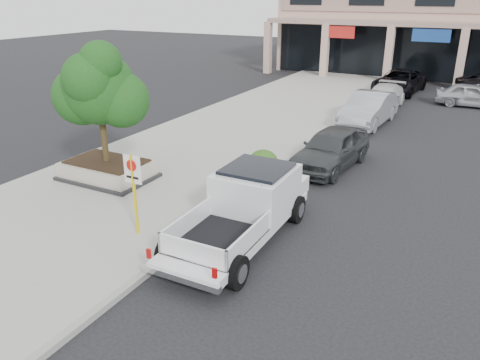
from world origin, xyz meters
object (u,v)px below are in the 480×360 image
object	(u,v)px
curb_car_a	(331,149)
curb_car_d	(399,82)
planter	(108,170)
curb_car_c	(383,97)
lot_car_a	(472,95)
pickup_truck	(239,211)
no_parking_sign	(134,184)
planter_tree	(105,88)
curb_car_b	(369,109)

from	to	relation	value
curb_car_a	curb_car_d	world-z (taller)	curb_car_d
planter	curb_car_d	xyz separation A→B (m)	(6.19, 21.75, 0.31)
curb_car_c	lot_car_a	size ratio (longest dim) A/B	1.15
pickup_truck	curb_car_a	world-z (taller)	pickup_truck
curb_car_a	lot_car_a	bearing A→B (deg)	80.00
pickup_truck	lot_car_a	size ratio (longest dim) A/B	1.46
no_parking_sign	curb_car_a	world-z (taller)	no_parking_sign
no_parking_sign	curb_car_d	xyz separation A→B (m)	(2.54, 24.54, -0.85)
curb_car_c	lot_car_a	world-z (taller)	lot_car_a
planter	curb_car_d	size ratio (longest dim) A/B	0.57
curb_car_d	planter_tree	bearing A→B (deg)	-100.49
curb_car_b	curb_car_d	xyz separation A→B (m)	(-0.17, 9.32, -0.05)
pickup_truck	curb_car_b	size ratio (longest dim) A/B	1.17
curb_car_d	curb_car_c	bearing A→B (deg)	-84.26
planter	planter_tree	world-z (taller)	planter_tree
no_parking_sign	curb_car_c	world-z (taller)	no_parking_sign
planter	pickup_truck	xyz separation A→B (m)	(6.26, -1.65, 0.45)
pickup_truck	curb_car_c	xyz separation A→B (m)	(-0.02, 18.23, -0.25)
lot_car_a	curb_car_c	bearing A→B (deg)	121.79
pickup_truck	curb_car_d	world-z (taller)	pickup_truck
planter	curb_car_c	size ratio (longest dim) A/B	0.69
pickup_truck	lot_car_a	distance (m)	21.68
curb_car_d	curb_car_a	bearing A→B (deg)	-83.29
curb_car_c	curb_car_a	bearing A→B (deg)	-87.00
curb_car_c	curb_car_d	xyz separation A→B (m)	(-0.05, 5.18, 0.10)
no_parking_sign	curb_car_c	distance (m)	19.56
planter_tree	lot_car_a	distance (m)	22.31
no_parking_sign	curb_car_b	xyz separation A→B (m)	(2.71, 15.22, -0.80)
pickup_truck	planter_tree	bearing A→B (deg)	163.11
curb_car_d	lot_car_a	xyz separation A→B (m)	(4.65, -2.21, -0.09)
planter	curb_car_d	world-z (taller)	curb_car_d
planter_tree	lot_car_a	world-z (taller)	planter_tree
curb_car_a	curb_car_b	size ratio (longest dim) A/B	0.91
planter_tree	curb_car_b	size ratio (longest dim) A/B	0.79
pickup_truck	curb_car_b	bearing A→B (deg)	89.09
curb_car_b	curb_car_c	bearing A→B (deg)	95.99
no_parking_sign	curb_car_a	bearing A→B (deg)	69.69
curb_car_b	curb_car_c	distance (m)	4.15
pickup_truck	planter	bearing A→B (deg)	164.75
no_parking_sign	lot_car_a	distance (m)	23.47
curb_car_a	curb_car_d	bearing A→B (deg)	97.95
planter	curb_car_b	distance (m)	13.97
planter_tree	pickup_truck	world-z (taller)	planter_tree
curb_car_c	no_parking_sign	bearing A→B (deg)	-96.58
curb_car_b	curb_car_d	distance (m)	9.32
planter_tree	lot_car_a	bearing A→B (deg)	61.08
curb_car_b	planter	bearing A→B (deg)	-112.77
curb_car_a	no_parking_sign	bearing A→B (deg)	-103.88
no_parking_sign	planter	bearing A→B (deg)	142.65
curb_car_b	curb_car_d	bearing A→B (deg)	95.38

